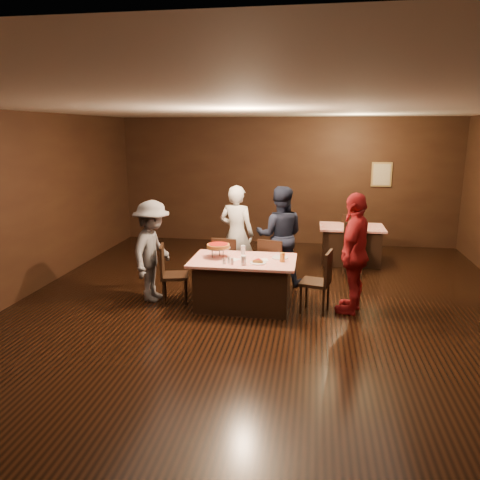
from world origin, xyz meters
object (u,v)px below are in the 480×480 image
(chair_end_left, at_px, (175,274))
(glass_front_left, at_px, (244,260))
(chair_back_near, at_px, (354,249))
(chair_back_far, at_px, (349,234))
(diner_red_shirt, at_px, (354,253))
(diner_grey_knit, at_px, (153,251))
(plate_empty, at_px, (280,258))
(back_table, at_px, (351,245))
(chair_far_left, at_px, (227,263))
(chair_end_right, at_px, (315,281))
(diner_navy_hoodie, at_px, (280,236))
(pizza_stand, at_px, (218,246))
(chair_far_right, at_px, (273,265))
(glass_back, at_px, (243,250))
(main_table, at_px, (243,283))
(diner_white_jacket, at_px, (237,234))
(glass_amber, at_px, (282,257))

(chair_end_left, height_order, glass_front_left, chair_end_left)
(chair_back_near, bearing_deg, chair_back_far, 94.64)
(chair_back_near, relative_size, diner_red_shirt, 0.52)
(diner_grey_knit, height_order, plate_empty, diner_grey_knit)
(back_table, height_order, chair_far_left, chair_far_left)
(chair_end_right, xyz_separation_m, chair_back_near, (0.73, 2.13, 0.00))
(chair_end_right, relative_size, glass_front_left, 6.79)
(diner_navy_hoodie, height_order, diner_grey_knit, diner_navy_hoodie)
(diner_grey_knit, relative_size, pizza_stand, 4.29)
(chair_far_right, bearing_deg, chair_back_far, -103.49)
(glass_back, bearing_deg, diner_grey_knit, -171.91)
(diner_grey_knit, height_order, pizza_stand, diner_grey_knit)
(main_table, relative_size, diner_white_jacket, 0.91)
(chair_far_left, bearing_deg, chair_back_far, -125.75)
(chair_end_left, height_order, plate_empty, chair_end_left)
(chair_far_left, xyz_separation_m, diner_red_shirt, (2.06, -0.66, 0.44))
(chair_end_left, bearing_deg, glass_front_left, -117.95)
(chair_end_left, bearing_deg, chair_back_far, -53.83)
(chair_end_left, distance_m, chair_end_right, 2.20)
(diner_white_jacket, relative_size, glass_amber, 12.57)
(diner_red_shirt, bearing_deg, diner_navy_hoodie, -116.28)
(chair_back_far, distance_m, diner_white_jacket, 3.08)
(chair_far_left, xyz_separation_m, chair_end_left, (-0.70, -0.75, 0.00))
(chair_end_left, distance_m, pizza_stand, 0.85)
(glass_amber, height_order, glass_back, same)
(chair_back_near, distance_m, diner_white_jacket, 2.35)
(diner_red_shirt, relative_size, glass_amber, 13.02)
(plate_empty, bearing_deg, diner_grey_knit, -178.49)
(pizza_stand, height_order, glass_back, pizza_stand)
(chair_far_right, height_order, diner_red_shirt, diner_red_shirt)
(chair_end_right, height_order, chair_back_near, same)
(back_table, distance_m, diner_white_jacket, 2.71)
(main_table, relative_size, glass_amber, 11.43)
(chair_end_left, xyz_separation_m, plate_empty, (1.65, 0.15, 0.30))
(main_table, xyz_separation_m, pizza_stand, (-0.40, 0.05, 0.57))
(glass_front_left, distance_m, glass_back, 0.61)
(diner_grey_knit, xyz_separation_m, glass_amber, (2.08, -0.15, 0.03))
(main_table, bearing_deg, chair_far_left, 118.07)
(main_table, bearing_deg, chair_end_left, 180.00)
(chair_far_right, relative_size, chair_back_far, 1.00)
(chair_far_right, xyz_separation_m, chair_back_near, (1.43, 1.38, 0.00))
(plate_empty, height_order, glass_amber, glass_amber)
(main_table, distance_m, chair_back_near, 2.81)
(chair_back_far, bearing_deg, glass_amber, 66.67)
(main_table, xyz_separation_m, chair_end_left, (-1.10, 0.00, 0.09))
(chair_back_far, distance_m, diner_grey_knit, 4.72)
(back_table, bearing_deg, glass_back, -126.62)
(chair_back_near, bearing_deg, diner_red_shirt, -90.11)
(chair_end_left, bearing_deg, chair_end_right, -103.33)
(chair_back_near, xyz_separation_m, pizza_stand, (-2.23, -2.08, 0.48))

